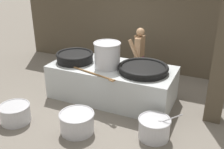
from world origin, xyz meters
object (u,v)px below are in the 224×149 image
(cook, at_px, (139,55))
(prep_bowl_vegetables, at_px, (154,127))
(giant_wok_far, at_px, (143,68))
(prep_bowl_meat, at_px, (15,113))
(prep_bowl_extra, at_px, (77,121))
(giant_wok_near, at_px, (75,57))
(stock_pot, at_px, (107,55))

(cook, relative_size, prep_bowl_vegetables, 1.93)
(giant_wok_far, xyz_separation_m, prep_bowl_vegetables, (0.64, -1.17, -0.72))
(giant_wok_far, distance_m, prep_bowl_vegetables, 1.52)
(giant_wok_far, relative_size, prep_bowl_meat, 1.76)
(prep_bowl_extra, bearing_deg, giant_wok_near, 121.83)
(giant_wok_far, relative_size, prep_bowl_extra, 1.62)
(giant_wok_far, bearing_deg, prep_bowl_vegetables, -61.12)
(prep_bowl_meat, bearing_deg, prep_bowl_vegetables, 13.53)
(giant_wok_far, height_order, stock_pot, stock_pot)
(giant_wok_near, bearing_deg, prep_bowl_extra, -58.17)
(stock_pot, bearing_deg, prep_bowl_extra, -88.84)
(cook, distance_m, prep_bowl_meat, 3.54)
(giant_wok_near, bearing_deg, cook, 40.38)
(giant_wok_near, bearing_deg, giant_wok_far, 2.01)
(giant_wok_far, xyz_separation_m, stock_pot, (-0.89, -0.09, 0.24))
(stock_pot, distance_m, prep_bowl_extra, 1.82)
(stock_pot, height_order, prep_bowl_extra, stock_pot)
(giant_wok_near, bearing_deg, prep_bowl_meat, -104.16)
(prep_bowl_meat, bearing_deg, giant_wok_near, 75.84)
(stock_pot, bearing_deg, prep_bowl_vegetables, -35.08)
(stock_pot, bearing_deg, prep_bowl_meat, -128.04)
(prep_bowl_meat, xyz_separation_m, prep_bowl_extra, (1.43, 0.24, 0.02))
(giant_wok_far, height_order, prep_bowl_meat, giant_wok_far)
(giant_wok_far, relative_size, prep_bowl_vegetables, 1.40)
(giant_wok_near, height_order, cook, cook)
(giant_wok_far, xyz_separation_m, cook, (-0.47, 1.09, -0.07))
(prep_bowl_extra, bearing_deg, giant_wok_far, 62.13)
(stock_pot, bearing_deg, giant_wok_far, 5.66)
(prep_bowl_vegetables, xyz_separation_m, prep_bowl_extra, (-1.51, -0.46, 0.00))
(giant_wok_near, relative_size, giant_wok_far, 0.82)
(prep_bowl_vegetables, bearing_deg, prep_bowl_extra, -162.98)
(giant_wok_far, xyz_separation_m, prep_bowl_meat, (-2.29, -1.87, -0.74))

